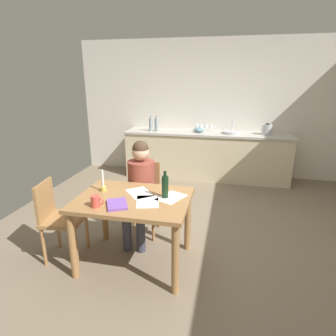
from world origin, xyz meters
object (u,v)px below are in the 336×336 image
bottle_vinegar (157,124)px  candlestick (103,185)px  person_seated (140,185)px  dining_table (134,209)px  chair_side_empty (58,216)px  wine_glass_by_kettle (206,125)px  coffee_mug (96,201)px  wine_glass_near_sink (211,125)px  sink_unit (232,132)px  wine_glass_back_right (197,125)px  wine_bottle_on_table (165,186)px  wine_glass_back_left (201,125)px  stovetop_kettle (267,129)px  chair_at_table (144,194)px  bottle_oil (151,125)px  book_magazine (117,204)px  mixing_bowl (199,130)px

bottle_vinegar → candlestick: bearing=-87.3°
person_seated → dining_table: bearing=-79.4°
chair_side_empty → wine_glass_by_kettle: bearing=68.0°
coffee_mug → wine_glass_near_sink: (0.80, 3.31, 0.21)m
sink_unit → wine_glass_back_right: sink_unit is taller
wine_glass_back_right → coffee_mug: bearing=-98.9°
wine_bottle_on_table → wine_glass_back_left: size_ratio=1.79×
dining_table → sink_unit: (0.93, 2.90, 0.30)m
wine_bottle_on_table → stovetop_kettle: bearing=66.3°
chair_at_table → wine_glass_near_sink: 2.51m
stovetop_kettle → bottle_oil: bearing=-177.7°
candlestick → bottle_oil: (-0.24, 2.70, 0.22)m
chair_side_empty → book_magazine: chair_side_empty is taller
candlestick → wine_glass_back_right: bearing=78.1°
person_seated → book_magazine: bearing=-89.2°
chair_at_table → mixing_bowl: mixing_bowl is taller
wine_bottle_on_table → wine_glass_by_kettle: bearing=87.5°
dining_table → wine_glass_back_right: 3.08m
stovetop_kettle → candlestick: bearing=-124.4°
wine_glass_near_sink → book_magazine: bearing=-100.8°
wine_bottle_on_table → sink_unit: bearing=77.5°
dining_table → wine_glass_back_left: 3.08m
mixing_bowl → bottle_vinegar: bearing=-175.0°
candlestick → bottle_oil: bearing=95.1°
sink_unit → wine_glass_by_kettle: size_ratio=2.34×
chair_at_table → chair_side_empty: chair_at_table is taller
chair_at_table → wine_bottle_on_table: bearing=-55.0°
chair_side_empty → bottle_vinegar: 2.96m
bottle_oil → wine_glass_back_right: (0.86, 0.24, -0.02)m
book_magazine → wine_glass_near_sink: (0.62, 3.25, 0.25)m
candlestick → wine_glass_back_left: size_ratio=1.50×
dining_table → mixing_bowl: mixing_bowl is taller
stovetop_kettle → chair_at_table: bearing=-126.5°
coffee_mug → sink_unit: 3.39m
candlestick → wine_glass_near_sink: 3.08m
candlestick → bottle_vinegar: size_ratio=0.76×
person_seated → sink_unit: person_seated is taller
mixing_bowl → wine_glass_by_kettle: size_ratio=1.26×
coffee_mug → wine_glass_back_left: bearing=79.7°
candlestick → sink_unit: (1.30, 2.79, 0.12)m
chair_at_table → mixing_bowl: (0.42, 2.22, 0.44)m
bottle_oil → sink_unit: bearing=3.4°
mixing_bowl → wine_glass_back_right: bearing=111.8°
person_seated → sink_unit: size_ratio=3.32×
bottle_vinegar → wine_glass_back_left: (0.83, 0.23, -0.02)m
sink_unit → wine_glass_near_sink: bearing=159.9°
person_seated → sink_unit: (1.03, 2.38, 0.24)m
wine_glass_by_kettle → wine_glass_back_right: bearing=180.0°
wine_bottle_on_table → bottle_oil: 2.88m
wine_bottle_on_table → wine_glass_back_right: bearing=91.0°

